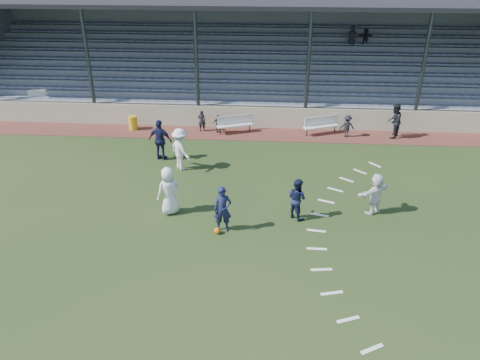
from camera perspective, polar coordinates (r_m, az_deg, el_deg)
name	(u,v)px	position (r m, az deg, el deg)	size (l,w,h in m)	color
ground	(235,246)	(16.56, -0.61, -8.00)	(90.00, 90.00, 0.00)	#243616
cinder_track	(250,134)	(25.81, 1.25, 5.64)	(34.00, 2.00, 0.02)	#572922
retaining_wall	(251,117)	(26.58, 1.38, 7.66)	(34.00, 0.18, 1.20)	#BCB290
bench_left	(235,122)	(25.85, -0.60, 7.04)	(2.01, 1.14, 0.95)	beige
bench_right	(321,124)	(26.05, 9.87, 6.80)	(2.00, 1.19, 0.95)	beige
trash_bin	(133,123)	(26.97, -12.90, 6.82)	(0.48, 0.48, 0.77)	gold
football	(217,231)	(17.13, -2.78, -6.21)	(0.23, 0.23, 0.23)	orange
player_white_lead	(169,191)	(18.15, -8.66, -1.30)	(0.94, 0.61, 1.93)	white
player_navy_lead	(223,209)	(16.90, -2.13, -3.61)	(0.65, 0.42, 1.77)	#151B3C
player_navy_mid	(297,198)	(17.84, 6.94, -2.25)	(0.80, 0.62, 1.64)	#151B3C
player_white_wing	(181,149)	(21.59, -7.27, 3.74)	(1.28, 0.74, 1.99)	white
player_navy_wing	(160,140)	(22.72, -9.68, 4.81)	(1.17, 0.49, 2.00)	#151B3C
player_white_back	(376,194)	(18.74, 16.20, -1.62)	(1.55, 0.49, 1.68)	white
official	(394,121)	(26.29, 18.29, 6.85)	(0.91, 0.71, 1.87)	black
sub_left_near	(202,121)	(26.07, -4.68, 7.21)	(0.43, 0.29, 1.19)	black
sub_left_far	(218,124)	(25.85, -2.66, 6.86)	(0.59, 0.24, 1.00)	black
sub_right	(347,126)	(25.86, 12.92, 6.44)	(0.78, 0.45, 1.20)	black
grandstand	(255,68)	(30.63, 1.87, 13.47)	(34.60, 9.00, 6.61)	gray
penalty_arc	(354,250)	(16.78, 13.71, -8.33)	(3.89, 14.63, 0.01)	white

